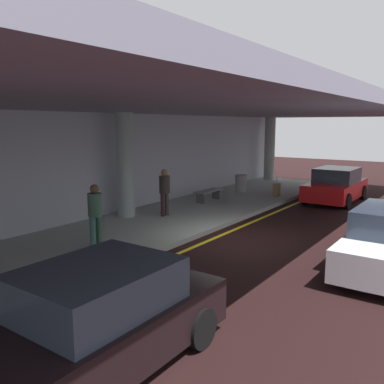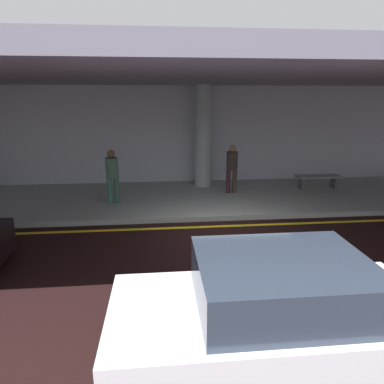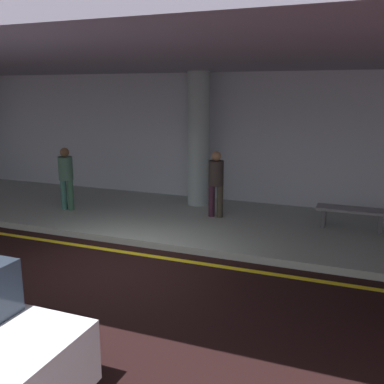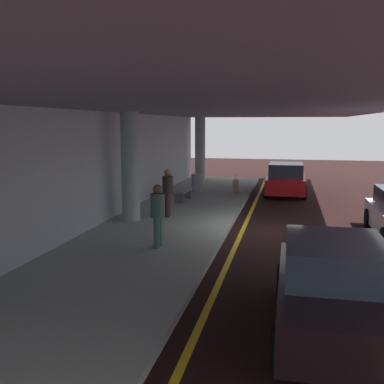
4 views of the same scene
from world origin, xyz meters
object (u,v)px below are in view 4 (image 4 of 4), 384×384
object	(u,v)px
support_column_center	(130,167)
car_black	(334,288)
person_waiting_for_ride	(168,189)
support_column_right_mid	(200,148)
suitcase_upright_primary	(236,186)
trash_bin_steel	(197,183)
traveler_with_luggage	(158,212)
bench_metal	(183,193)
car_red	(286,180)

from	to	relation	value
support_column_center	car_black	distance (m)	9.15
car_black	support_column_center	bearing A→B (deg)	38.92
car_black	person_waiting_for_ride	bearing A→B (deg)	30.30
support_column_right_mid	person_waiting_for_ride	world-z (taller)	support_column_right_mid
suitcase_upright_primary	trash_bin_steel	bearing A→B (deg)	77.16
traveler_with_luggage	suitcase_upright_primary	xyz separation A→B (m)	(9.86, -0.90, -0.65)
traveler_with_luggage	bench_metal	distance (m)	7.29
suitcase_upright_primary	support_column_center	bearing A→B (deg)	149.55
bench_metal	support_column_center	bearing A→B (deg)	168.61
car_red	suitcase_upright_primary	distance (m)	2.58
trash_bin_steel	support_column_center	bearing A→B (deg)	172.87
support_column_right_mid	traveler_with_luggage	xyz separation A→B (m)	(-15.07, -1.86, -0.86)
support_column_center	trash_bin_steel	size ratio (longest dim) A/B	4.29
support_column_right_mid	car_black	size ratio (longest dim) A/B	0.89
traveler_with_luggage	support_column_right_mid	bearing A→B (deg)	-44.28
traveler_with_luggage	trash_bin_steel	size ratio (longest dim) A/B	1.98
support_column_center	traveler_with_luggage	bearing A→B (deg)	-148.81
car_red	traveler_with_luggage	size ratio (longest dim) A/B	2.44
person_waiting_for_ride	car_black	bearing A→B (deg)	-34.38
traveler_with_luggage	person_waiting_for_ride	distance (m)	4.02
traveler_with_luggage	trash_bin_steel	xyz separation A→B (m)	(10.01, 0.99, -0.54)
support_column_center	trash_bin_steel	bearing A→B (deg)	-7.13
car_red	bench_metal	xyz separation A→B (m)	(-3.81, 4.23, -0.21)
suitcase_upright_primary	traveler_with_luggage	bearing A→B (deg)	166.46
support_column_right_mid	suitcase_upright_primary	size ratio (longest dim) A/B	4.06
car_red	support_column_center	bearing A→B (deg)	-29.51
traveler_with_luggage	car_red	bearing A→B (deg)	-67.54
support_column_right_mid	car_red	size ratio (longest dim) A/B	0.89
support_column_right_mid	support_column_center	bearing A→B (deg)	180.00
support_column_right_mid	person_waiting_for_ride	xyz separation A→B (m)	(-11.13, -1.06, -0.86)
traveler_with_luggage	trash_bin_steel	world-z (taller)	traveler_with_luggage
car_black	support_column_right_mid	bearing A→B (deg)	15.14
trash_bin_steel	car_black	bearing A→B (deg)	-159.48
car_red	traveler_with_luggage	distance (m)	11.47
person_waiting_for_ride	suitcase_upright_primary	bearing A→B (deg)	96.63
support_column_center	car_black	xyz separation A→B (m)	(-6.78, -6.01, -1.26)
support_column_center	person_waiting_for_ride	world-z (taller)	support_column_center
support_column_center	suitcase_upright_primary	size ratio (longest dim) A/B	4.06
support_column_center	trash_bin_steel	distance (m)	7.13
car_red	trash_bin_steel	size ratio (longest dim) A/B	4.82
support_column_center	person_waiting_for_ride	xyz separation A→B (m)	(0.87, -1.06, -0.86)
support_column_right_mid	suitcase_upright_primary	distance (m)	6.09
person_waiting_for_ride	bench_metal	xyz separation A→B (m)	(3.25, 0.23, -0.61)
support_column_center	bench_metal	size ratio (longest dim) A/B	2.28
car_red	car_black	world-z (taller)	same
support_column_center	support_column_right_mid	size ratio (longest dim) A/B	1.00
support_column_center	support_column_right_mid	xyz separation A→B (m)	(12.00, 0.00, 0.00)
car_black	suitcase_upright_primary	distance (m)	13.96
person_waiting_for_ride	support_column_right_mid	bearing A→B (deg)	118.14
support_column_center	person_waiting_for_ride	size ratio (longest dim) A/B	2.17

